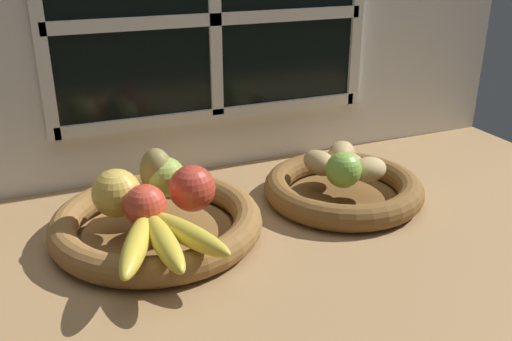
% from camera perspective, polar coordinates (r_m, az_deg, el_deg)
% --- Properties ---
extents(ground_plane, '(1.40, 0.90, 0.03)m').
position_cam_1_polar(ground_plane, '(0.98, 1.58, -6.24)').
color(ground_plane, '#9E774C').
extents(back_wall, '(1.40, 0.05, 0.55)m').
position_cam_1_polar(back_wall, '(1.15, -4.53, 13.65)').
color(back_wall, silver).
rests_on(back_wall, ground_plane).
extents(fruit_bowl_left, '(0.35, 0.35, 0.05)m').
position_cam_1_polar(fruit_bowl_left, '(0.94, -10.00, -5.28)').
color(fruit_bowl_left, brown).
rests_on(fruit_bowl_left, ground_plane).
extents(fruit_bowl_right, '(0.30, 0.30, 0.05)m').
position_cam_1_polar(fruit_bowl_right, '(1.06, 8.82, -1.83)').
color(fruit_bowl_right, brown).
rests_on(fruit_bowl_right, ground_plane).
extents(apple_red_front, '(0.07, 0.07, 0.07)m').
position_cam_1_polar(apple_red_front, '(0.87, -11.19, -3.52)').
color(apple_red_front, '#CC422D').
rests_on(apple_red_front, fruit_bowl_left).
extents(apple_red_right, '(0.08, 0.08, 0.08)m').
position_cam_1_polar(apple_red_right, '(0.91, -6.51, -1.80)').
color(apple_red_right, '#B73828').
rests_on(apple_red_right, fruit_bowl_left).
extents(apple_golden_left, '(0.08, 0.08, 0.08)m').
position_cam_1_polar(apple_golden_left, '(0.91, -13.96, -2.23)').
color(apple_golden_left, gold).
rests_on(apple_golden_left, fruit_bowl_left).
extents(apple_green_back, '(0.07, 0.07, 0.07)m').
position_cam_1_polar(apple_green_back, '(0.96, -9.19, -0.65)').
color(apple_green_back, '#99B74C').
rests_on(apple_green_back, fruit_bowl_left).
extents(pear_brown, '(0.07, 0.07, 0.08)m').
position_cam_1_polar(pear_brown, '(0.96, -10.04, -0.17)').
color(pear_brown, olive).
rests_on(pear_brown, fruit_bowl_left).
extents(banana_bunch_front, '(0.17, 0.19, 0.03)m').
position_cam_1_polar(banana_bunch_front, '(0.81, -9.54, -6.76)').
color(banana_bunch_front, gold).
rests_on(banana_bunch_front, fruit_bowl_left).
extents(potato_small, '(0.08, 0.07, 0.04)m').
position_cam_1_polar(potato_small, '(1.04, 11.42, 0.14)').
color(potato_small, tan).
rests_on(potato_small, fruit_bowl_right).
extents(potato_oblong, '(0.06, 0.08, 0.04)m').
position_cam_1_polar(potato_oblong, '(1.05, 6.48, 0.78)').
color(potato_oblong, tan).
rests_on(potato_oblong, fruit_bowl_right).
extents(potato_back, '(0.09, 0.09, 0.05)m').
position_cam_1_polar(potato_back, '(1.09, 8.69, 1.63)').
color(potato_back, tan).
rests_on(potato_back, fruit_bowl_right).
extents(potato_large, '(0.08, 0.06, 0.05)m').
position_cam_1_polar(potato_large, '(1.04, 8.98, 0.57)').
color(potato_large, '#A38451').
rests_on(potato_large, fruit_bowl_right).
extents(lime_near, '(0.06, 0.06, 0.06)m').
position_cam_1_polar(lime_near, '(1.00, 8.88, 0.06)').
color(lime_near, '#7AAD3D').
rests_on(lime_near, fruit_bowl_right).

